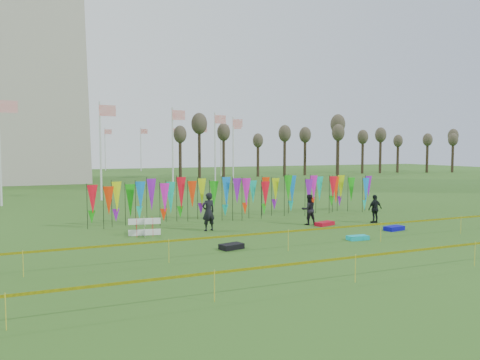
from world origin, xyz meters
name	(u,v)px	position (x,y,z in m)	size (l,w,h in m)	color
ground	(308,240)	(0.00, 0.00, 0.00)	(160.00, 160.00, 0.00)	#2A4F16
flagpole_ring	(17,150)	(-14.00, 48.00, 4.00)	(57.40, 56.16, 8.00)	silver
banner_row	(248,192)	(0.28, 7.35, 1.57)	(18.64, 0.64, 2.46)	black
caution_tape_near	(323,230)	(-0.22, -1.58, 0.78)	(26.00, 0.02, 0.90)	#DFD704
caution_tape_far	(404,253)	(-0.22, -6.42, 0.78)	(26.00, 0.02, 0.90)	#DFD704
tree_line	(336,136)	(32.00, 44.00, 6.17)	(53.92, 1.92, 7.84)	#3C2E1E
box_kite	(145,227)	(-6.70, 4.14, 0.44)	(0.79, 0.79, 0.87)	red
person_left	(208,212)	(-3.39, 4.20, 0.99)	(0.72, 0.53, 1.98)	black
person_mid	(309,210)	(2.38, 3.82, 0.85)	(0.82, 0.51, 1.69)	black
person_right	(375,209)	(6.16, 2.83, 0.81)	(0.95, 0.54, 1.62)	black
kite_bag_turquoise	(358,238)	(2.21, -0.79, 0.10)	(0.98, 0.49, 0.20)	#0CB6BF
kite_bag_blue	(394,228)	(5.53, 0.53, 0.11)	(1.05, 0.55, 0.22)	#0A0AAB
kite_bag_red	(325,224)	(3.06, 3.24, 0.10)	(1.14, 0.52, 0.21)	red
kite_bag_black	(231,246)	(-3.94, -0.31, 0.11)	(0.98, 0.57, 0.23)	black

